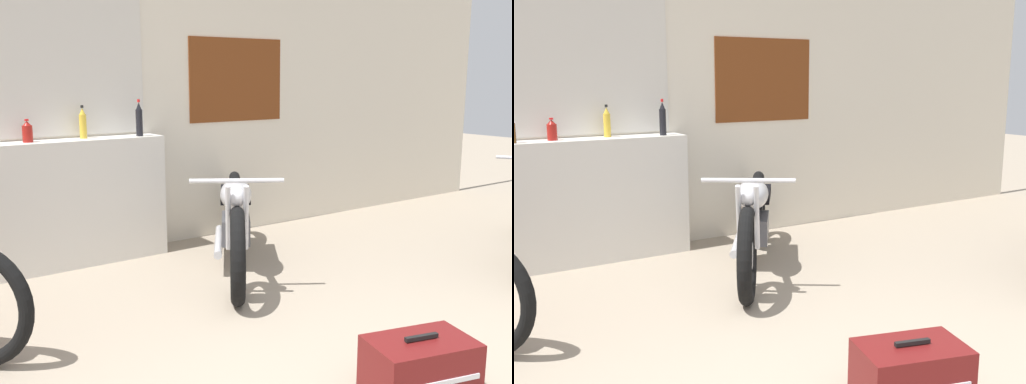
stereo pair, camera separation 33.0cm
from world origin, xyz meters
TOP-DOWN VIEW (x-y plane):
  - wall_back at (-0.01, 3.66)m, footprint 10.00×0.07m
  - sill_counter at (-0.33, 3.48)m, footprint 1.64×0.28m
  - bottle_left_center at (-0.57, 3.49)m, footprint 0.08×0.08m
  - bottle_center at (-0.13, 3.52)m, footprint 0.06×0.06m
  - bottle_right_center at (0.32, 3.43)m, footprint 0.06×0.06m
  - motorcycle_silver at (0.73, 2.62)m, footprint 1.24×1.85m
  - hard_case_darkred at (0.39, 0.51)m, footprint 0.57×0.44m

SIDE VIEW (x-z plane):
  - hard_case_darkred at x=0.39m, z-range -0.01..0.29m
  - motorcycle_silver at x=0.73m, z-range -0.01..0.82m
  - sill_counter at x=-0.33m, z-range 0.00..1.02m
  - bottle_left_center at x=-0.57m, z-range 1.01..1.19m
  - bottle_center at x=-0.13m, z-range 1.00..1.27m
  - bottle_right_center at x=0.32m, z-range 1.00..1.31m
  - wall_back at x=-0.01m, z-range 0.01..2.81m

